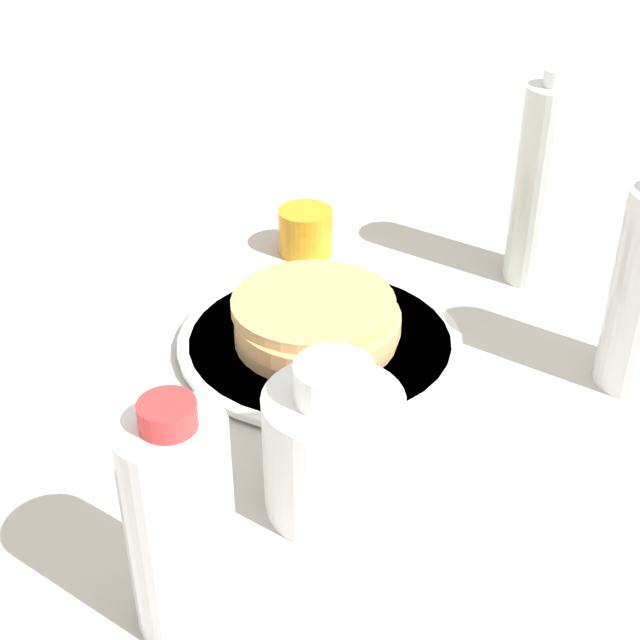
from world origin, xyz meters
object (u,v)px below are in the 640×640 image
at_px(pancake_stack, 316,320).
at_px(water_bottle_far, 544,186).
at_px(plate, 320,341).
at_px(water_bottle_near, 180,525).
at_px(juice_glass, 306,231).
at_px(cream_jug, 333,446).

xyz_separation_m(pancake_stack, water_bottle_far, (0.25, 0.14, 0.08)).
bearing_deg(plate, water_bottle_near, -106.47).
xyz_separation_m(plate, juice_glass, (-0.01, 0.21, 0.02)).
bearing_deg(water_bottle_far, cream_jug, -123.79).
xyz_separation_m(juice_glass, water_bottle_far, (0.26, -0.07, 0.09)).
distance_m(plate, juice_glass, 0.21).
height_order(cream_jug, water_bottle_near, water_bottle_near).
bearing_deg(water_bottle_near, juice_glass, 80.98).
relative_size(cream_jug, water_bottle_far, 0.56).
distance_m(cream_jug, water_bottle_far, 0.44).
distance_m(water_bottle_near, water_bottle_far, 0.59).
xyz_separation_m(plate, water_bottle_far, (0.25, 0.14, 0.11)).
relative_size(juice_glass, water_bottle_far, 0.27).
xyz_separation_m(cream_jug, water_bottle_far, (0.25, 0.37, 0.06)).
bearing_deg(water_bottle_far, pancake_stack, -150.38).
distance_m(pancake_stack, water_bottle_far, 0.30).
distance_m(cream_jug, water_bottle_near, 0.16).
relative_size(pancake_stack, water_bottle_far, 0.70).
distance_m(plate, water_bottle_near, 0.36).
xyz_separation_m(water_bottle_near, water_bottle_far, (0.35, 0.48, 0.03)).
relative_size(pancake_stack, cream_jug, 1.26).
relative_size(plate, juice_glass, 4.40).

